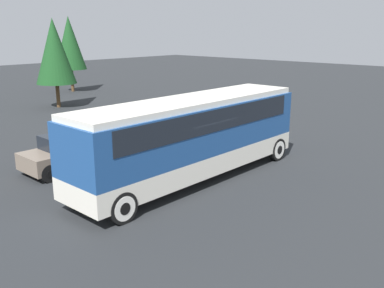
# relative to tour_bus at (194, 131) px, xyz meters

# --- Properties ---
(ground_plane) EXTENTS (120.00, 120.00, 0.00)m
(ground_plane) POSITION_rel_tour_bus_xyz_m (-0.10, 0.00, -1.95)
(ground_plane) COLOR #26282B
(tour_bus) EXTENTS (10.67, 2.50, 3.24)m
(tour_bus) POSITION_rel_tour_bus_xyz_m (0.00, 0.00, 0.00)
(tour_bus) COLOR silver
(tour_bus) RESTS_ON ground_plane
(parked_car_near) EXTENTS (4.53, 1.81, 1.42)m
(parked_car_near) POSITION_rel_tour_bus_xyz_m (4.36, 7.27, -1.24)
(parked_car_near) COLOR maroon
(parked_car_near) RESTS_ON ground_plane
(parked_car_mid) EXTENTS (4.74, 1.87, 1.52)m
(parked_car_mid) POSITION_rel_tour_bus_xyz_m (-2.27, 4.69, -1.18)
(parked_car_mid) COLOR #7A6B5B
(parked_car_mid) RESTS_ON ground_plane
(tree_left) EXTENTS (2.86, 2.86, 6.96)m
(tree_left) POSITION_rel_tour_bus_xyz_m (10.48, 25.16, 2.57)
(tree_left) COLOR brown
(tree_left) RESTS_ON ground_plane
(tree_center) EXTENTS (2.94, 2.94, 6.58)m
(tree_center) POSITION_rel_tour_bus_xyz_m (5.00, 18.48, 2.24)
(tree_center) COLOR brown
(tree_center) RESTS_ON ground_plane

